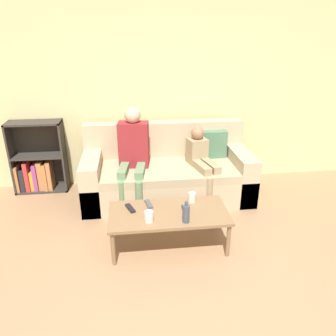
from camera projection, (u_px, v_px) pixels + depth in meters
ground_plane at (193, 329)px, 2.39m from camera, size 22.00×22.00×0.00m
wall_back at (157, 89)px, 4.33m from camera, size 12.00×0.06×2.60m
couch at (168, 174)px, 4.22m from camera, size 2.10×0.91×0.91m
bookshelf at (38, 165)px, 4.37m from camera, size 0.68×0.28×0.95m
coffee_table at (169, 215)px, 3.21m from camera, size 1.16×0.58×0.38m
person_adult at (133, 150)px, 3.94m from camera, size 0.41×0.66×1.19m
person_child at (202, 161)px, 4.04m from camera, size 0.37×0.66×0.92m
cup_near at (192, 197)px, 3.37m from camera, size 0.07×0.07×0.10m
cup_far at (149, 217)px, 3.02m from camera, size 0.08×0.08×0.10m
tv_remote_0 at (149, 204)px, 3.32m from camera, size 0.08×0.18×0.02m
tv_remote_1 at (130, 208)px, 3.24m from camera, size 0.10×0.18×0.02m
tv_remote_2 at (185, 210)px, 3.21m from camera, size 0.05×0.17×0.02m
bottle at (186, 213)px, 2.99m from camera, size 0.07×0.07×0.21m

